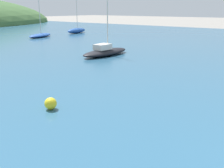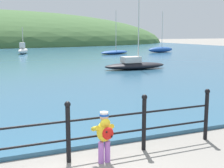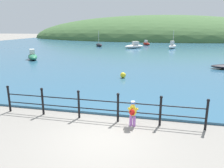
{
  "view_description": "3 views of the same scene",
  "coord_description": "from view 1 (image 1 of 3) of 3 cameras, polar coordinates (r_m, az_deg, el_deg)",
  "views": [
    {
      "loc": [
        -5.83,
        2.12,
        3.3
      ],
      "look_at": [
        0.04,
        6.84,
        1.13
      ],
      "focal_mm": 42.0,
      "sensor_mm": 36.0,
      "label": 1
    },
    {
      "loc": [
        -1.24,
        -4.08,
        2.48
      ],
      "look_at": [
        2.18,
        3.81,
        1.06
      ],
      "focal_mm": 50.0,
      "sensor_mm": 36.0,
      "label": 2
    },
    {
      "loc": [
        1.84,
        -6.49,
        3.71
      ],
      "look_at": [
        -0.48,
        3.7,
        0.96
      ],
      "focal_mm": 35.0,
      "sensor_mm": 36.0,
      "label": 3
    }
  ],
  "objects": [
    {
      "name": "mooring_buoy",
      "position": [
        8.85,
        -13.23,
        -4.16
      ],
      "size": [
        0.4,
        0.4,
        0.4
      ],
      "primitive_type": "sphere",
      "color": "yellow",
      "rests_on": "water"
    },
    {
      "name": "boat_red_dinghy",
      "position": [
        36.7,
        -7.7,
        11.48
      ],
      "size": [
        4.03,
        2.0,
        4.91
      ],
      "color": "#1E4793",
      "rests_on": "water"
    },
    {
      "name": "boat_far_right",
      "position": [
        32.19,
        -15.35,
        10.22
      ],
      "size": [
        4.29,
        2.88,
        4.84
      ],
      "color": "#1E4793",
      "rests_on": "water"
    },
    {
      "name": "boat_twin_mast",
      "position": [
        18.7,
        -1.47,
        7.13
      ],
      "size": [
        4.31,
        1.47,
        5.16
      ],
      "color": "black",
      "rests_on": "water"
    }
  ]
}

